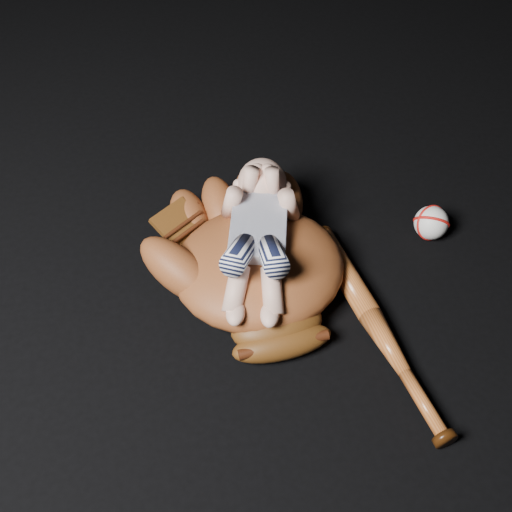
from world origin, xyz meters
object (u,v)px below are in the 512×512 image
Objects in this scene: baseball_glove at (258,261)px; baseball at (431,223)px; baseball_bat at (377,327)px; newborn_baby at (258,237)px.

baseball is (0.38, 0.08, -0.04)m from baseball_glove.
baseball is (0.18, 0.23, 0.01)m from baseball_bat.
baseball is at bearing 5.46° from baseball_glove.
newborn_baby is 0.28m from baseball_bat.
baseball_bat is at bearing -43.20° from baseball_glove.
baseball is at bearing 51.09° from baseball_bat.
baseball_glove is 0.25m from baseball_bat.
baseball_bat is 6.84× the size of baseball.
baseball_glove reaches higher than baseball_bat.
baseball_glove is 1.26× the size of newborn_baby.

